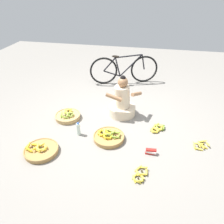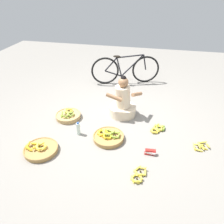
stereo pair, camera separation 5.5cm
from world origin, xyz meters
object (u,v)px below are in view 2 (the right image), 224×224
Objects in this scene: banana_basket_near_vendor at (108,137)px; water_bottle at (78,129)px; loose_bananas_front_right at (201,146)px; banana_basket_back_center at (41,149)px; vendor_woman_front at (123,103)px; packet_carton_stack at (150,152)px; bicycle_leaning at (125,70)px; loose_bananas_mid_right at (139,175)px; banana_basket_back_left at (68,115)px; loose_bananas_front_left at (158,129)px.

water_bottle reaches higher than banana_basket_near_vendor.
banana_basket_near_vendor is 1.88× the size of loose_bananas_front_right.
banana_basket_back_center is at bearing -165.65° from loose_bananas_front_right.
packet_carton_stack is (0.61, -1.02, -0.22)m from vendor_woman_front.
bicycle_leaning reaches higher than loose_bananas_mid_right.
banana_basket_back_center is 1.70m from packet_carton_stack.
bicycle_leaning is 4.82× the size of loose_bananas_mid_right.
bicycle_leaning is 6.67× the size of water_bottle.
vendor_woman_front is 3.34× the size of water_bottle.
banana_basket_near_vendor is 0.54m from water_bottle.
banana_basket_back_left is 0.97m from banana_basket_back_center.
vendor_woman_front is 1.58m from loose_bananas_front_right.
banana_basket_back_left is at bearing 142.64° from loose_bananas_mid_right.
banana_basket_back_left is 1.65× the size of loose_bananas_front_left.
packet_carton_stack is at bearing -17.05° from banana_basket_near_vendor.
banana_basket_near_vendor is 0.74m from packet_carton_stack.
vendor_woman_front is 1.57× the size of banana_basket_near_vendor.
loose_bananas_mid_right is 1.98× the size of packet_carton_stack.
loose_bananas_front_left is 0.77m from loose_bananas_front_right.
vendor_woman_front is at bearing 153.90° from loose_bananas_front_right.
packet_carton_stack is (1.67, 0.30, -0.00)m from banana_basket_back_center.
loose_bananas_front_right is (2.46, 0.63, -0.02)m from banana_basket_back_center.
bicycle_leaning is 2.63m from packet_carton_stack.
loose_bananas_front_left is (0.80, 0.43, -0.02)m from banana_basket_near_vendor.
banana_basket_near_vendor is at bearing -151.88° from loose_bananas_front_left.
banana_basket_back_center is 0.69m from water_bottle.
banana_basket_back_left reaches higher than loose_bananas_front_right.
vendor_woman_front reaches higher than loose_bananas_front_left.
banana_basket_near_vendor is at bearing -87.75° from bicycle_leaning.
packet_carton_stack is at bearing -59.16° from vendor_woman_front.
banana_basket_near_vendor reaches higher than loose_bananas_front_right.
banana_basket_back_center is 1.56× the size of loose_bananas_mid_right.
banana_basket_near_vendor is at bearing 130.79° from loose_bananas_mid_right.
banana_basket_back_center is at bearing -151.93° from banana_basket_near_vendor.
loose_bananas_front_right is at bearing -26.10° from vendor_woman_front.
banana_basket_back_left is 1.01m from banana_basket_near_vendor.
loose_bananas_front_left is 0.65m from packet_carton_stack.
vendor_woman_front is 1.48m from bicycle_leaning.
water_bottle is (-1.33, -0.41, 0.09)m from loose_bananas_front_left.
loose_bananas_front_left is at bearing -64.18° from bicycle_leaning.
banana_basket_near_vendor is 1.09m from banana_basket_back_center.
banana_basket_near_vendor is at bearing -97.18° from vendor_woman_front.
banana_basket_back_left reaches higher than packet_carton_stack.
banana_basket_near_vendor reaches higher than loose_bananas_front_left.
loose_bananas_front_left reaches higher than loose_bananas_mid_right.
loose_bananas_front_right is at bearing -24.00° from loose_bananas_front_left.
banana_basket_near_vendor is 1.50m from loose_bananas_front_right.
vendor_woman_front is 1.70× the size of banana_basket_back_left.
loose_bananas_front_right is (1.40, -0.69, -0.24)m from vendor_woman_front.
banana_basket_near_vendor is (0.09, -2.26, -0.31)m from bicycle_leaning.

